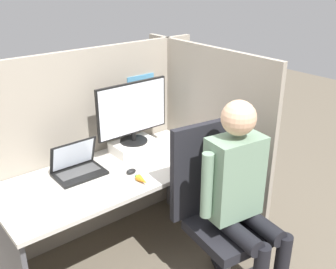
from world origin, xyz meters
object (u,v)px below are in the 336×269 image
(paper_box, at_px, (134,146))
(stapler, at_px, (193,146))
(laptop, at_px, (78,168))
(person, at_px, (242,191))
(office_chair, at_px, (217,209))
(carrot_toy, at_px, (142,180))
(monitor, at_px, (133,111))

(paper_box, height_order, stapler, paper_box)
(laptop, relative_size, person, 0.25)
(paper_box, bearing_deg, office_chair, -84.54)
(laptop, relative_size, carrot_toy, 2.72)
(paper_box, distance_m, office_chair, 0.85)
(paper_box, xyz_separation_m, monitor, (-0.00, 0.00, 0.29))
(laptop, distance_m, carrot_toy, 0.47)
(monitor, distance_m, laptop, 0.59)
(monitor, relative_size, laptop, 1.79)
(stapler, distance_m, person, 0.79)
(office_chair, distance_m, person, 0.28)
(person, bearing_deg, laptop, 122.84)
(laptop, xyz_separation_m, stapler, (0.89, -0.21, -0.02))
(paper_box, xyz_separation_m, person, (0.10, -1.00, 0.03))
(monitor, height_order, stapler, monitor)
(paper_box, bearing_deg, stapler, -35.05)
(carrot_toy, relative_size, office_chair, 0.11)
(carrot_toy, bearing_deg, laptop, 125.30)
(carrot_toy, xyz_separation_m, person, (0.34, -0.57, 0.05))
(stapler, bearing_deg, person, -110.45)
(laptop, bearing_deg, monitor, 6.27)
(office_chair, bearing_deg, monitor, 95.45)
(laptop, xyz_separation_m, office_chair, (0.59, -0.78, -0.18))
(monitor, bearing_deg, paper_box, -90.00)
(person, bearing_deg, office_chair, 98.32)
(laptop, bearing_deg, paper_box, 5.96)
(laptop, height_order, stapler, laptop)
(monitor, xyz_separation_m, person, (0.10, -1.01, -0.25))
(stapler, height_order, person, person)
(monitor, xyz_separation_m, carrot_toy, (-0.24, -0.44, -0.31))
(office_chair, bearing_deg, carrot_toy, 128.95)
(monitor, distance_m, carrot_toy, 0.59)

